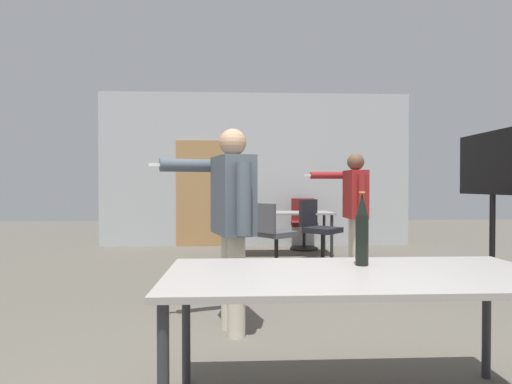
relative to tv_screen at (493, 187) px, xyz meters
The scene contains 10 objects.
back_wall 4.32m from the tv_screen, 125.51° to the left, with size 6.05×0.12×2.98m.
conference_table_near 3.25m from the tv_screen, 133.85° to the right, with size 1.93×0.83×0.73m.
conference_table_far 3.22m from the tv_screen, 131.95° to the left, with size 1.75×0.70×0.73m.
tv_screen is the anchor object (origin of this frame).
person_near_casual 1.52m from the tv_screen, 155.17° to the left, with size 0.73×0.57×1.57m.
person_left_plaid 3.10m from the tv_screen, 158.42° to the right, with size 0.87×0.64×1.62m.
office_chair_side_rolled 2.87m from the tv_screen, 146.48° to the left, with size 0.69×0.68×0.92m.
office_chair_near_pushed 3.53m from the tv_screen, 117.77° to the left, with size 0.52×0.57×0.93m.
office_chair_far_right 2.49m from the tv_screen, 131.61° to the left, with size 0.69×0.68×0.95m.
beer_bottle 3.04m from the tv_screen, 135.05° to the right, with size 0.07×0.07×0.41m.
Camera 1 is at (-0.35, -1.50, 1.16)m, focal length 28.00 mm.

